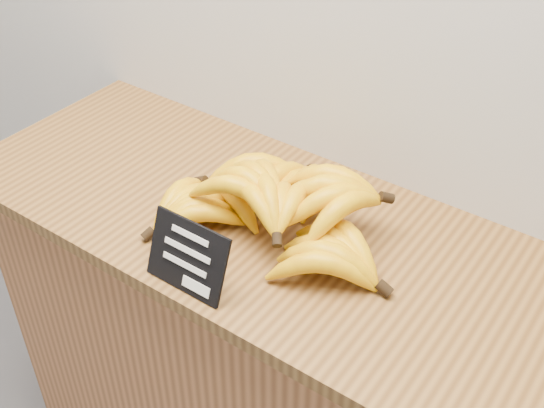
{
  "coord_description": "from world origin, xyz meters",
  "views": [
    {
      "loc": [
        0.67,
        1.91,
        1.76
      ],
      "look_at": [
        0.11,
        2.7,
        1.02
      ],
      "focal_mm": 45.0,
      "sensor_mm": 36.0,
      "label": 1
    }
  ],
  "objects": [
    {
      "name": "banana_pile",
      "position": [
        0.08,
        2.74,
        0.99
      ],
      "size": [
        0.54,
        0.37,
        0.12
      ],
      "color": "#EEB409",
      "rests_on": "counter_top"
    },
    {
      "name": "counter",
      "position": [
        0.11,
        2.75,
        0.45
      ],
      "size": [
        1.29,
        0.5,
        0.9
      ],
      "primitive_type": "cube",
      "color": "#A86636",
      "rests_on": "ground"
    },
    {
      "name": "counter_top",
      "position": [
        0.11,
        2.75,
        0.92
      ],
      "size": [
        1.43,
        0.54,
        0.03
      ],
      "primitive_type": "cube",
      "color": "brown",
      "rests_on": "counter"
    },
    {
      "name": "chalkboard_sign",
      "position": [
        0.05,
        2.53,
        0.99
      ],
      "size": [
        0.16,
        0.05,
        0.12
      ],
      "primitive_type": "cube",
      "rotation": [
        -0.37,
        0.0,
        0.0
      ],
      "color": "black",
      "rests_on": "counter_top"
    }
  ]
}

